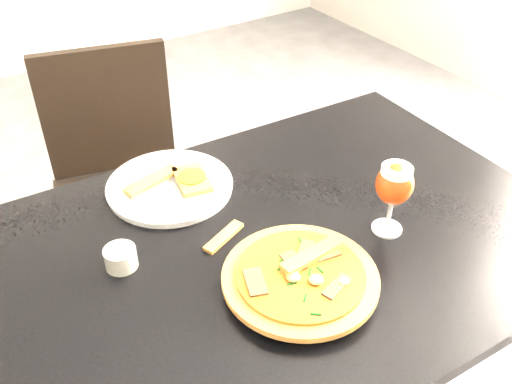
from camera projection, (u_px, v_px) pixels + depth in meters
dining_table at (273, 273)px, 1.18m from camera, size 1.23×0.85×0.75m
chair_far at (121, 184)px, 1.74m from camera, size 0.49×0.49×0.87m
plate_main at (304, 279)px, 1.04m from camera, size 0.27×0.27×0.01m
pizza at (301, 276)px, 1.02m from camera, size 0.28×0.28×0.03m
plate_second at (170, 186)px, 1.27m from camera, size 0.36×0.36×0.01m
crust_scraps at (179, 179)px, 1.26m from camera, size 0.19×0.14×0.02m
loose_crust at (224, 237)px, 1.13m from camera, size 0.10×0.06×0.01m
sauce_cup at (121, 257)px, 1.06m from camera, size 0.06×0.06×0.04m
beer_glass at (395, 185)px, 1.09m from camera, size 0.07×0.07×0.16m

